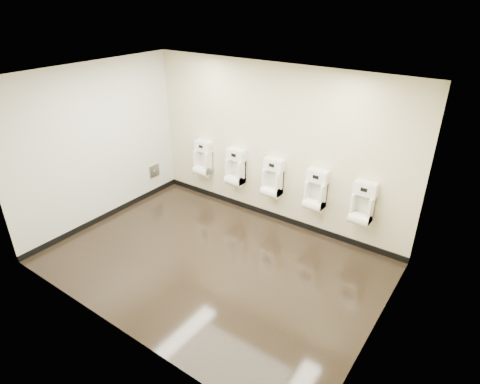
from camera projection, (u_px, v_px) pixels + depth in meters
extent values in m
cube|color=black|center=(213.00, 262.00, 6.26)|extent=(5.00, 3.50, 0.00)
cube|color=white|center=(206.00, 80.00, 4.99)|extent=(5.00, 3.50, 0.00)
cube|color=beige|center=(274.00, 146.00, 6.90)|extent=(5.00, 0.02, 2.80)
cube|color=beige|center=(108.00, 238.00, 4.35)|extent=(5.00, 0.02, 2.80)
cube|color=beige|center=(97.00, 146.00, 6.92)|extent=(0.02, 3.50, 2.80)
cube|color=beige|center=(389.00, 239.00, 4.34)|extent=(0.02, 3.50, 2.80)
cube|color=white|center=(98.00, 146.00, 6.91)|extent=(0.01, 3.50, 2.80)
cube|color=black|center=(271.00, 214.00, 7.50)|extent=(5.00, 0.02, 0.10)
cube|color=black|center=(109.00, 214.00, 7.52)|extent=(0.02, 3.50, 0.10)
cube|color=#9E9EA3|center=(154.00, 171.00, 8.19)|extent=(0.03, 0.25, 0.25)
cylinder|color=silver|center=(155.00, 171.00, 8.18)|extent=(0.02, 0.04, 0.04)
cube|color=white|center=(203.00, 162.00, 7.88)|extent=(0.32, 0.23, 0.45)
cube|color=silver|center=(206.00, 159.00, 7.92)|extent=(0.24, 0.01, 0.33)
cylinder|color=white|center=(202.00, 171.00, 7.91)|extent=(0.32, 0.20, 0.20)
cube|color=white|center=(204.00, 146.00, 7.76)|extent=(0.35, 0.17, 0.20)
cube|color=black|center=(201.00, 147.00, 7.69)|extent=(0.09, 0.01, 0.05)
cube|color=silver|center=(201.00, 147.00, 7.69)|extent=(0.11, 0.01, 0.07)
cylinder|color=silver|center=(211.00, 148.00, 7.67)|extent=(0.01, 0.03, 0.03)
cube|color=white|center=(236.00, 172.00, 7.48)|extent=(0.32, 0.23, 0.45)
cube|color=silver|center=(238.00, 168.00, 7.52)|extent=(0.24, 0.01, 0.33)
cylinder|color=white|center=(234.00, 181.00, 7.51)|extent=(0.32, 0.20, 0.20)
cube|color=white|center=(236.00, 155.00, 7.36)|extent=(0.35, 0.17, 0.20)
cube|color=black|center=(234.00, 155.00, 7.28)|extent=(0.09, 0.01, 0.05)
cube|color=silver|center=(234.00, 155.00, 7.29)|extent=(0.11, 0.01, 0.07)
cylinder|color=silver|center=(245.00, 157.00, 7.26)|extent=(0.01, 0.03, 0.03)
cube|color=white|center=(273.00, 182.00, 7.07)|extent=(0.32, 0.23, 0.45)
cube|color=silver|center=(275.00, 179.00, 7.10)|extent=(0.24, 0.01, 0.33)
cylinder|color=white|center=(270.00, 192.00, 7.09)|extent=(0.32, 0.20, 0.20)
cube|color=white|center=(274.00, 165.00, 6.94)|extent=(0.35, 0.17, 0.20)
cube|color=black|center=(271.00, 165.00, 6.87)|extent=(0.09, 0.01, 0.05)
cube|color=silver|center=(272.00, 165.00, 6.87)|extent=(0.11, 0.01, 0.07)
cylinder|color=silver|center=(283.00, 167.00, 6.85)|extent=(0.01, 0.03, 0.03)
cube|color=white|center=(315.00, 195.00, 6.64)|extent=(0.32, 0.23, 0.45)
cube|color=silver|center=(318.00, 191.00, 6.67)|extent=(0.24, 0.01, 0.33)
cylinder|color=white|center=(313.00, 205.00, 6.67)|extent=(0.32, 0.20, 0.20)
cube|color=white|center=(318.00, 176.00, 6.51)|extent=(0.35, 0.17, 0.20)
cube|color=black|center=(316.00, 177.00, 6.44)|extent=(0.09, 0.01, 0.05)
cube|color=silver|center=(316.00, 177.00, 6.44)|extent=(0.11, 0.01, 0.07)
cylinder|color=silver|center=(328.00, 179.00, 6.42)|extent=(0.01, 0.03, 0.03)
cube|color=white|center=(362.00, 208.00, 6.23)|extent=(0.32, 0.23, 0.45)
cube|color=silver|center=(364.00, 204.00, 6.26)|extent=(0.24, 0.01, 0.33)
cylinder|color=white|center=(359.00, 219.00, 6.26)|extent=(0.32, 0.20, 0.20)
cube|color=white|center=(366.00, 189.00, 6.10)|extent=(0.35, 0.17, 0.20)
cube|color=black|center=(364.00, 190.00, 6.03)|extent=(0.09, 0.01, 0.05)
cube|color=silver|center=(364.00, 190.00, 6.03)|extent=(0.11, 0.01, 0.07)
cylinder|color=silver|center=(378.00, 192.00, 6.01)|extent=(0.01, 0.03, 0.03)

